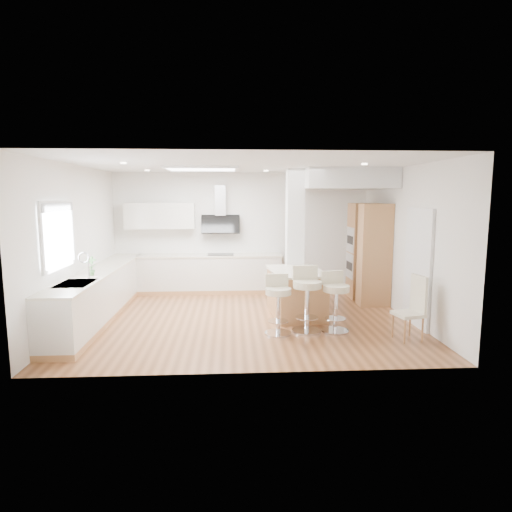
{
  "coord_description": "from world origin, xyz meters",
  "views": [
    {
      "loc": [
        -0.25,
        -7.72,
        2.25
      ],
      "look_at": [
        0.22,
        0.4,
        1.11
      ],
      "focal_mm": 30.0,
      "sensor_mm": 36.0,
      "label": 1
    }
  ],
  "objects": [
    {
      "name": "wall_left",
      "position": [
        -3.0,
        0.0,
        1.4
      ],
      "size": [
        0.04,
        5.0,
        2.8
      ],
      "primitive_type": "cube",
      "color": "silver",
      "rests_on": "ground"
    },
    {
      "name": "window_left",
      "position": [
        -2.96,
        -0.9,
        1.69
      ],
      "size": [
        0.06,
        1.28,
        1.07
      ],
      "color": "white",
      "rests_on": "ground"
    },
    {
      "name": "skylight",
      "position": [
        -0.79,
        0.6,
        2.77
      ],
      "size": [
        4.1,
        2.1,
        0.06
      ],
      "color": "silver",
      "rests_on": "ground"
    },
    {
      "name": "ceiling",
      "position": [
        0.0,
        0.0,
        0.0
      ],
      "size": [
        6.0,
        5.0,
        0.02
      ],
      "primitive_type": "cube",
      "color": "silver",
      "rests_on": "ground"
    },
    {
      "name": "peninsula",
      "position": [
        0.97,
        0.13,
        0.44
      ],
      "size": [
        1.08,
        1.51,
        0.94
      ],
      "rotation": [
        0.0,
        0.0,
        0.09
      ],
      "color": "tan",
      "rests_on": "ground"
    },
    {
      "name": "counter_left",
      "position": [
        -2.7,
        0.23,
        0.46
      ],
      "size": [
        0.63,
        4.5,
        1.35
      ],
      "color": "tan",
      "rests_on": "ground"
    },
    {
      "name": "wall_right",
      "position": [
        3.0,
        0.0,
        1.4
      ],
      "size": [
        0.04,
        5.0,
        2.8
      ],
      "primitive_type": "cube",
      "color": "silver",
      "rests_on": "ground"
    },
    {
      "name": "ground",
      "position": [
        0.0,
        0.0,
        0.0
      ],
      "size": [
        6.0,
        6.0,
        0.0
      ],
      "primitive_type": "plane",
      "color": "#935B36",
      "rests_on": "ground"
    },
    {
      "name": "doorway_right",
      "position": [
        2.97,
        -0.6,
        1.0
      ],
      "size": [
        0.05,
        1.0,
        2.1
      ],
      "color": "#423A34",
      "rests_on": "ground"
    },
    {
      "name": "bar_stool_a",
      "position": [
        0.5,
        -0.95,
        0.55
      ],
      "size": [
        0.46,
        0.46,
        0.98
      ],
      "rotation": [
        0.0,
        0.0,
        0.05
      ],
      "color": "silver",
      "rests_on": "ground"
    },
    {
      "name": "pillar",
      "position": [
        1.05,
        0.95,
        1.4
      ],
      "size": [
        0.35,
        0.35,
        2.8
      ],
      "color": "silver",
      "rests_on": "ground"
    },
    {
      "name": "counter_back",
      "position": [
        -0.91,
        2.22,
        0.7
      ],
      "size": [
        3.62,
        0.63,
        2.5
      ],
      "color": "tan",
      "rests_on": "ground"
    },
    {
      "name": "soffit",
      "position": [
        2.1,
        1.4,
        2.6
      ],
      "size": [
        1.78,
        2.2,
        0.4
      ],
      "color": "silver",
      "rests_on": "ground"
    },
    {
      "name": "bar_stool_b",
      "position": [
        1.0,
        -0.84,
        0.62
      ],
      "size": [
        0.52,
        0.52,
        1.1
      ],
      "rotation": [
        0.0,
        0.0,
        0.05
      ],
      "color": "silver",
      "rests_on": "ground"
    },
    {
      "name": "dining_chair",
      "position": [
        2.6,
        -1.34,
        0.55
      ],
      "size": [
        0.47,
        0.47,
        1.03
      ],
      "rotation": [
        0.0,
        0.0,
        0.22
      ],
      "color": "beige",
      "rests_on": "ground"
    },
    {
      "name": "oven_column",
      "position": [
        2.68,
        1.23,
        1.05
      ],
      "size": [
        0.63,
        1.21,
        2.1
      ],
      "color": "tan",
      "rests_on": "ground"
    },
    {
      "name": "wall_back",
      "position": [
        0.0,
        2.5,
        1.4
      ],
      "size": [
        6.0,
        0.04,
        2.8
      ],
      "primitive_type": "cube",
      "color": "silver",
      "rests_on": "ground"
    },
    {
      "name": "bar_stool_c",
      "position": [
        1.47,
        -0.87,
        0.57
      ],
      "size": [
        0.54,
        0.54,
        1.01
      ],
      "rotation": [
        0.0,
        0.0,
        0.21
      ],
      "color": "silver",
      "rests_on": "ground"
    }
  ]
}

